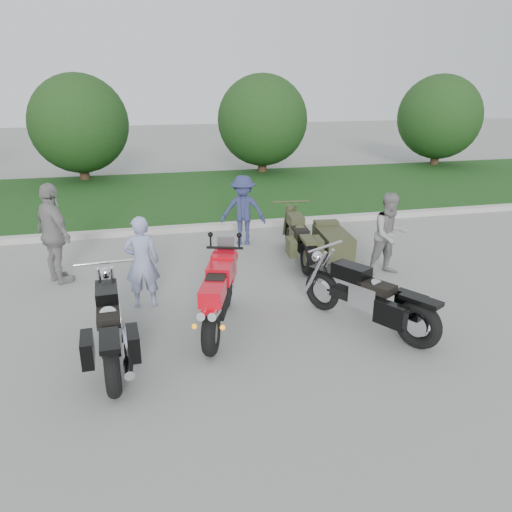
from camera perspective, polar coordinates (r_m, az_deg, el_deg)
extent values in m
plane|color=gray|center=(7.55, -3.14, -9.86)|extent=(80.00, 80.00, 0.00)
cube|color=#B7B4AC|center=(13.05, -8.11, 3.12)|extent=(60.00, 0.30, 0.15)
cube|color=#22521C|center=(17.06, -9.61, 6.87)|extent=(60.00, 8.00, 0.14)
cylinder|color=#3F2B1C|center=(20.30, -19.07, 9.59)|extent=(0.36, 0.36, 1.20)
sphere|color=black|center=(20.12, -19.58, 14.07)|extent=(3.60, 3.60, 3.60)
cylinder|color=#3F2B1C|center=(20.87, 0.72, 10.87)|extent=(0.36, 0.36, 1.20)
sphere|color=black|center=(20.70, 0.73, 15.25)|extent=(3.60, 3.60, 3.60)
cylinder|color=#3F2B1C|center=(24.13, 19.79, 10.91)|extent=(0.36, 0.36, 1.20)
sphere|color=black|center=(23.98, 20.24, 14.68)|extent=(3.60, 3.60, 3.60)
torus|color=black|center=(7.12, -5.18, -8.77)|extent=(0.41, 0.70, 0.67)
torus|color=black|center=(8.51, -3.43, -3.90)|extent=(0.33, 0.65, 0.65)
cube|color=black|center=(7.65, -4.33, -4.51)|extent=(0.59, 1.02, 0.38)
cube|color=red|center=(7.77, -4.11, -1.81)|extent=(0.53, 0.68, 0.28)
cube|color=red|center=(7.11, -4.98, -4.26)|extent=(0.49, 0.66, 0.24)
cube|color=black|center=(7.39, -4.56, -2.58)|extent=(0.39, 0.45, 0.11)
cube|color=red|center=(8.15, -3.68, -1.08)|extent=(0.48, 0.52, 0.43)
cylinder|color=silver|center=(6.93, -5.96, -6.53)|extent=(0.27, 0.51, 0.23)
cylinder|color=silver|center=(6.90, -4.72, -6.59)|extent=(0.27, 0.51, 0.23)
torus|color=black|center=(6.48, -16.09, -12.27)|extent=(0.22, 0.74, 0.73)
torus|color=black|center=(8.06, -16.41, -5.92)|extent=(0.16, 0.70, 0.69)
cube|color=black|center=(7.22, -16.34, -8.07)|extent=(0.30, 1.30, 0.15)
cube|color=silver|center=(7.18, -16.40, -7.46)|extent=(0.35, 0.50, 0.38)
cube|color=black|center=(7.35, -16.68, -4.25)|extent=(0.33, 0.61, 0.24)
cube|color=black|center=(6.95, -16.53, -6.61)|extent=(0.33, 0.55, 0.13)
cube|color=black|center=(6.29, -16.42, -9.25)|extent=(0.27, 0.60, 0.06)
cylinder|color=silver|center=(6.95, -14.53, -10.41)|extent=(0.17, 1.19, 0.11)
torus|color=black|center=(7.61, 18.04, -7.49)|extent=(0.52, 0.73, 0.73)
torus|color=black|center=(8.50, 7.55, -3.94)|extent=(0.45, 0.66, 0.69)
cube|color=black|center=(7.98, 12.54, -5.01)|extent=(0.85, 1.24, 0.15)
cube|color=silver|center=(7.94, 12.59, -4.44)|extent=(0.52, 0.58, 0.38)
cube|color=black|center=(8.00, 10.84, -1.81)|extent=(0.56, 0.66, 0.24)
cube|color=black|center=(7.79, 13.67, -3.47)|extent=(0.53, 0.62, 0.13)
cube|color=black|center=(7.45, 18.34, -4.82)|extent=(0.50, 0.63, 0.06)
cylinder|color=silver|center=(8.01, 15.48, -6.34)|extent=(0.68, 1.08, 0.11)
torus|color=black|center=(9.96, 5.92, -0.23)|extent=(0.25, 0.73, 0.72)
torus|color=black|center=(11.58, 3.90, 2.53)|extent=(0.19, 0.68, 0.67)
cube|color=black|center=(10.74, 4.85, 1.73)|extent=(0.36, 1.28, 0.15)
cube|color=#3A3C23|center=(10.71, 4.86, 2.16)|extent=(0.36, 0.50, 0.37)
cube|color=#3A3C23|center=(10.93, 4.54, 4.13)|extent=(0.35, 0.61, 0.23)
cube|color=black|center=(10.51, 5.08, 2.90)|extent=(0.35, 0.55, 0.13)
cube|color=#3A3C23|center=(9.84, 6.00, 1.85)|extent=(0.29, 0.60, 0.06)
cylinder|color=#3A3C23|center=(10.49, 6.27, 0.40)|extent=(0.22, 1.16, 0.11)
cube|color=#3A3C23|center=(10.83, 8.78, 1.61)|extent=(0.72, 1.42, 0.47)
torus|color=black|center=(10.95, 10.06, 1.03)|extent=(0.19, 0.60, 0.59)
imported|color=#8D98C0|center=(8.61, -12.92, -0.69)|extent=(0.60, 0.41, 1.60)
imported|color=gray|center=(10.17, 15.05, 2.40)|extent=(0.85, 0.69, 1.66)
imported|color=navy|center=(11.74, -1.48, 5.24)|extent=(1.20, 0.93, 1.64)
imported|color=gray|center=(10.10, -22.09, 2.34)|extent=(1.02, 1.21, 1.94)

